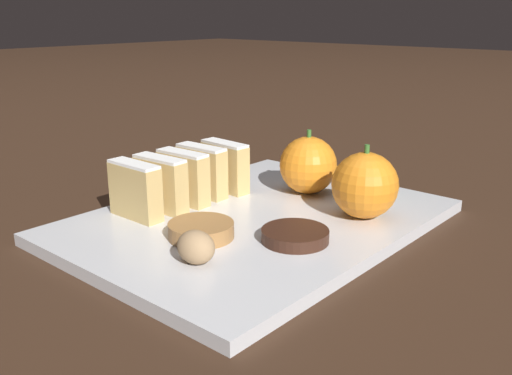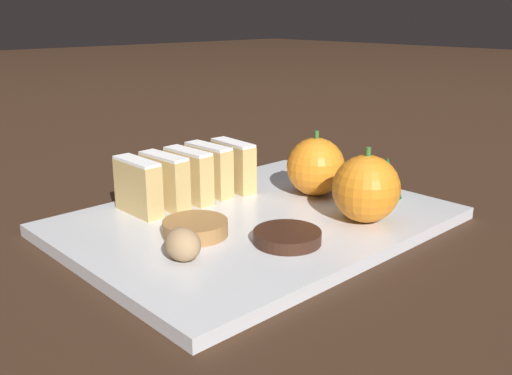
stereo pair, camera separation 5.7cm
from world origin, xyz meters
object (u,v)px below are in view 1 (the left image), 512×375
Objects in this scene: orange_near at (365,185)px; walnut at (196,247)px; orange_far at (308,165)px; chocolate_cookie at (295,235)px.

walnut is at bearing -104.06° from orange_near.
orange_near is at bearing 75.94° from walnut.
orange_far is at bearing 162.27° from orange_near.
chocolate_cookie is at bearing -58.38° from orange_far.
walnut is 0.56× the size of chocolate_cookie.
chocolate_cookie is at bearing 69.77° from walnut.
chocolate_cookie is (-0.01, -0.10, -0.03)m from orange_near.
orange_far is 0.15m from chocolate_cookie.
orange_near is 0.19m from walnut.
walnut is 0.10m from chocolate_cookie.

